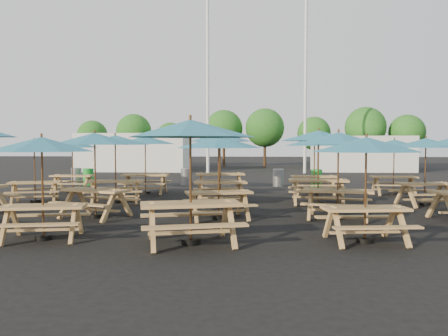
# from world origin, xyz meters

# --- Properties ---
(ground) EXTENTS (120.00, 120.00, 0.00)m
(ground) POSITION_xyz_m (0.00, 0.00, 0.00)
(ground) COLOR black
(ground) RESTS_ON ground
(picnic_unit_2) EXTENTS (2.73, 2.73, 2.12)m
(picnic_unit_2) POSITION_xyz_m (-6.26, -0.27, 1.85)
(picnic_unit_2) COLOR tan
(picnic_unit_2) RESTS_ON ground
(picnic_unit_3) EXTENTS (2.21, 2.21, 2.16)m
(picnic_unit_3) POSITION_xyz_m (-6.25, 2.76, 1.89)
(picnic_unit_3) COLOR tan
(picnic_unit_3) RESTS_ON ground
(picnic_unit_4) EXTENTS (2.55, 2.55, 2.12)m
(picnic_unit_4) POSITION_xyz_m (-3.16, -5.84, 1.86)
(picnic_unit_4) COLOR tan
(picnic_unit_4) RESTS_ON ground
(picnic_unit_5) EXTENTS (2.97, 2.97, 2.28)m
(picnic_unit_5) POSITION_xyz_m (-3.09, -3.11, 2.00)
(picnic_unit_5) COLOR tan
(picnic_unit_5) RESTS_ON ground
(picnic_unit_6) EXTENTS (2.78, 2.78, 2.29)m
(picnic_unit_6) POSITION_xyz_m (-3.50, -0.19, 2.01)
(picnic_unit_6) COLOR tan
(picnic_unit_6) RESTS_ON ground
(picnic_unit_7) EXTENTS (2.43, 2.43, 2.32)m
(picnic_unit_7) POSITION_xyz_m (-3.22, 2.64, 2.04)
(picnic_unit_7) COLOR tan
(picnic_unit_7) RESTS_ON ground
(picnic_unit_8) EXTENTS (3.08, 3.08, 2.45)m
(picnic_unit_8) POSITION_xyz_m (-0.09, -6.01, 2.15)
(picnic_unit_8) COLOR tan
(picnic_unit_8) RESTS_ON ground
(picnic_unit_9) EXTENTS (2.76, 2.76, 2.19)m
(picnic_unit_9) POSITION_xyz_m (0.20, -3.09, 1.92)
(picnic_unit_9) COLOR tan
(picnic_unit_9) RESTS_ON ground
(picnic_unit_10) EXTENTS (2.60, 2.60, 2.21)m
(picnic_unit_10) POSITION_xyz_m (-0.01, -0.13, 1.94)
(picnic_unit_10) COLOR tan
(picnic_unit_10) RESTS_ON ground
(picnic_unit_11) EXTENTS (2.84, 2.84, 2.45)m
(picnic_unit_11) POSITION_xyz_m (-0.26, 2.81, 2.15)
(picnic_unit_11) COLOR tan
(picnic_unit_11) RESTS_ON ground
(picnic_unit_12) EXTENTS (2.44, 2.44, 2.11)m
(picnic_unit_12) POSITION_xyz_m (3.34, -5.61, 1.85)
(picnic_unit_12) COLOR tan
(picnic_unit_12) RESTS_ON ground
(picnic_unit_13) EXTENTS (2.75, 2.75, 2.29)m
(picnic_unit_13) POSITION_xyz_m (3.32, -2.80, 2.01)
(picnic_unit_13) COLOR tan
(picnic_unit_13) RESTS_ON ground
(picnic_unit_14) EXTENTS (2.64, 2.64, 2.44)m
(picnic_unit_14) POSITION_xyz_m (3.20, 0.00, 2.14)
(picnic_unit_14) COLOR tan
(picnic_unit_14) RESTS_ON ground
(picnic_unit_15) EXTENTS (2.30, 2.30, 2.25)m
(picnic_unit_15) POSITION_xyz_m (3.42, 2.68, 1.97)
(picnic_unit_15) COLOR tan
(picnic_unit_15) RESTS_ON ground
(picnic_unit_18) EXTENTS (2.69, 2.69, 2.18)m
(picnic_unit_18) POSITION_xyz_m (6.56, -0.05, 1.91)
(picnic_unit_18) COLOR tan
(picnic_unit_18) RESTS_ON ground
(picnic_unit_19) EXTENTS (2.23, 2.23, 2.17)m
(picnic_unit_19) POSITION_xyz_m (6.52, 3.01, 1.91)
(picnic_unit_19) COLOR tan
(picnic_unit_19) RESTS_ON ground
(waste_bin_0) EXTENTS (0.50, 0.50, 0.81)m
(waste_bin_0) POSITION_xyz_m (-7.69, 6.51, 0.41)
(waste_bin_0) COLOR gray
(waste_bin_0) RESTS_ON ground
(waste_bin_1) EXTENTS (0.50, 0.50, 0.81)m
(waste_bin_1) POSITION_xyz_m (-6.92, 6.07, 0.41)
(waste_bin_1) COLOR green
(waste_bin_1) RESTS_ON ground
(waste_bin_2) EXTENTS (0.50, 0.50, 0.81)m
(waste_bin_2) POSITION_xyz_m (-2.20, 6.40, 0.41)
(waste_bin_2) COLOR gray
(waste_bin_2) RESTS_ON ground
(waste_bin_3) EXTENTS (0.50, 0.50, 0.81)m
(waste_bin_3) POSITION_xyz_m (2.21, 6.26, 0.41)
(waste_bin_3) COLOR gray
(waste_bin_3) RESTS_ON ground
(waste_bin_4) EXTENTS (0.50, 0.50, 0.81)m
(waste_bin_4) POSITION_xyz_m (3.99, 6.19, 0.41)
(waste_bin_4) COLOR green
(waste_bin_4) RESTS_ON ground
(mast_0) EXTENTS (0.20, 0.20, 12.00)m
(mast_0) POSITION_xyz_m (-2.00, 14.00, 6.00)
(mast_0) COLOR silver
(mast_0) RESTS_ON ground
(mast_1) EXTENTS (0.20, 0.20, 12.00)m
(mast_1) POSITION_xyz_m (4.50, 16.00, 6.00)
(mast_1) COLOR silver
(mast_1) RESTS_ON ground
(event_tent_0) EXTENTS (8.00, 4.00, 2.80)m
(event_tent_0) POSITION_xyz_m (-8.00, 18.00, 1.40)
(event_tent_0) COLOR silver
(event_tent_0) RESTS_ON ground
(event_tent_1) EXTENTS (7.00, 4.00, 2.60)m
(event_tent_1) POSITION_xyz_m (9.00, 19.00, 1.30)
(event_tent_1) COLOR silver
(event_tent_1) RESTS_ON ground
(tree_0) EXTENTS (2.80, 2.80, 4.24)m
(tree_0) POSITION_xyz_m (-14.07, 25.25, 2.83)
(tree_0) COLOR #382314
(tree_0) RESTS_ON ground
(tree_1) EXTENTS (3.11, 3.11, 4.72)m
(tree_1) POSITION_xyz_m (-9.74, 23.90, 3.15)
(tree_1) COLOR #382314
(tree_1) RESTS_ON ground
(tree_2) EXTENTS (2.59, 2.59, 3.93)m
(tree_2) POSITION_xyz_m (-6.39, 23.65, 2.62)
(tree_2) COLOR #382314
(tree_2) RESTS_ON ground
(tree_3) EXTENTS (3.36, 3.36, 5.09)m
(tree_3) POSITION_xyz_m (-1.75, 24.72, 3.41)
(tree_3) COLOR #382314
(tree_3) RESTS_ON ground
(tree_4) EXTENTS (3.41, 3.41, 5.17)m
(tree_4) POSITION_xyz_m (1.90, 24.26, 3.46)
(tree_4) COLOR #382314
(tree_4) RESTS_ON ground
(tree_5) EXTENTS (2.94, 2.94, 4.45)m
(tree_5) POSITION_xyz_m (6.22, 24.67, 2.97)
(tree_5) COLOR #382314
(tree_5) RESTS_ON ground
(tree_6) EXTENTS (3.38, 3.38, 5.13)m
(tree_6) POSITION_xyz_m (10.23, 22.90, 3.43)
(tree_6) COLOR #382314
(tree_6) RESTS_ON ground
(tree_7) EXTENTS (2.95, 2.95, 4.48)m
(tree_7) POSITION_xyz_m (13.63, 22.92, 2.99)
(tree_7) COLOR #382314
(tree_7) RESTS_ON ground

